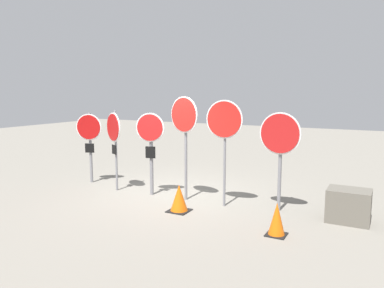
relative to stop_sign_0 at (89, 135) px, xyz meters
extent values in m
plane|color=gray|center=(2.71, -0.06, -1.40)|extent=(40.00, 40.00, 0.00)
cylinder|color=slate|center=(-0.02, 0.05, -0.39)|extent=(0.08, 0.08, 2.03)
cylinder|color=white|center=(0.00, -0.01, 0.22)|extent=(0.72, 0.26, 0.75)
cylinder|color=#AD0F0F|center=(0.01, -0.03, 0.22)|extent=(0.66, 0.25, 0.69)
cube|color=black|center=(0.00, -0.01, -0.38)|extent=(0.26, 0.11, 0.26)
cylinder|color=slate|center=(1.21, -0.32, -0.33)|extent=(0.06, 0.06, 2.14)
cylinder|color=white|center=(1.19, -0.36, 0.30)|extent=(0.70, 0.36, 0.77)
cylinder|color=#AD0F0F|center=(1.18, -0.38, 0.30)|extent=(0.64, 0.34, 0.71)
cube|color=black|center=(1.19, -0.36, -0.29)|extent=(0.22, 0.12, 0.24)
cylinder|color=slate|center=(2.28, -0.24, -0.43)|extent=(0.09, 0.09, 1.93)
cylinder|color=white|center=(2.30, -0.31, 0.34)|extent=(0.71, 0.21, 0.73)
cylinder|color=red|center=(2.30, -0.33, 0.34)|extent=(0.65, 0.20, 0.67)
cube|color=black|center=(2.30, -0.31, -0.29)|extent=(0.25, 0.09, 0.30)
cylinder|color=slate|center=(3.27, -0.21, -0.21)|extent=(0.07, 0.07, 2.38)
cylinder|color=white|center=(3.25, -0.27, 0.68)|extent=(0.83, 0.27, 0.86)
cylinder|color=red|center=(3.24, -0.29, 0.68)|extent=(0.77, 0.25, 0.80)
cylinder|color=slate|center=(4.30, -0.26, -0.27)|extent=(0.06, 0.06, 2.26)
cylinder|color=white|center=(4.30, -0.31, 0.61)|extent=(0.86, 0.04, 0.86)
cylinder|color=red|center=(4.30, -0.33, 0.61)|extent=(0.80, 0.04, 0.80)
cylinder|color=slate|center=(5.50, -0.02, -0.35)|extent=(0.08, 0.08, 2.10)
cylinder|color=white|center=(5.50, -0.08, 0.33)|extent=(0.91, 0.09, 0.91)
cylinder|color=red|center=(5.50, -0.10, 0.33)|extent=(0.85, 0.09, 0.85)
cube|color=black|center=(3.57, -1.09, -1.39)|extent=(0.46, 0.46, 0.02)
cone|color=#E05B0C|center=(3.57, -1.09, -1.09)|extent=(0.38, 0.38, 0.58)
cube|color=black|center=(5.85, -1.46, -1.39)|extent=(0.37, 0.37, 0.02)
cone|color=#E05B0C|center=(5.85, -1.46, -1.08)|extent=(0.30, 0.30, 0.60)
cube|color=#605B51|center=(6.94, -0.07, -1.06)|extent=(0.83, 0.62, 0.67)
camera|label=1|loc=(7.55, -8.01, 1.22)|focal=35.00mm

